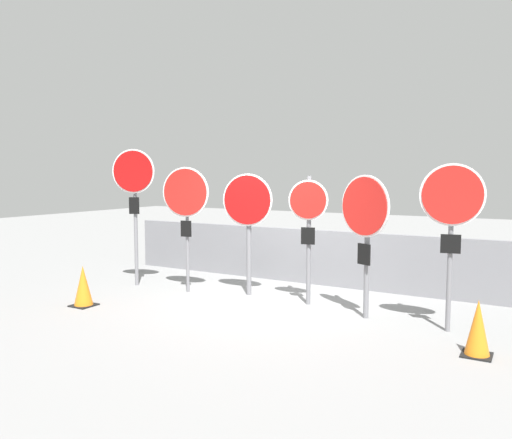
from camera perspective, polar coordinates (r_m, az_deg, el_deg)
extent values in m
plane|color=gray|center=(8.70, 1.97, -9.30)|extent=(40.00, 40.00, 0.00)
cube|color=slate|center=(10.02, 6.30, -4.25)|extent=(8.62, 0.12, 1.09)
cylinder|color=slate|center=(10.01, -13.59, -0.14)|extent=(0.07, 0.07, 2.55)
cylinder|color=white|center=(9.92, -13.84, 5.38)|extent=(0.80, 0.33, 0.85)
cylinder|color=#AD0F0F|center=(9.90, -13.88, 5.38)|extent=(0.74, 0.30, 0.79)
cube|color=black|center=(9.94, -13.76, 1.56)|extent=(0.20, 0.09, 0.32)
cylinder|color=slate|center=(9.27, -7.85, -1.92)|extent=(0.06, 0.06, 2.07)
cylinder|color=white|center=(9.16, -8.05, 3.12)|extent=(0.89, 0.21, 0.91)
cylinder|color=red|center=(9.15, -8.10, 3.12)|extent=(0.84, 0.20, 0.85)
cube|color=black|center=(9.21, -8.00, -1.04)|extent=(0.21, 0.07, 0.29)
cylinder|color=slate|center=(8.97, -0.82, -2.38)|extent=(0.09, 0.09, 1.99)
cylinder|color=white|center=(8.84, -0.98, 2.25)|extent=(0.92, 0.18, 0.93)
cylinder|color=#AD0F0F|center=(8.82, -1.02, 2.25)|extent=(0.86, 0.17, 0.87)
cylinder|color=slate|center=(8.33, 6.04, -2.42)|extent=(0.07, 0.07, 2.15)
cylinder|color=white|center=(8.21, 5.99, 2.22)|extent=(0.66, 0.15, 0.66)
cylinder|color=red|center=(8.20, 5.97, 2.22)|extent=(0.60, 0.14, 0.60)
cube|color=black|center=(8.26, 5.96, -1.88)|extent=(0.23, 0.07, 0.28)
cylinder|color=slate|center=(7.67, 12.58, -3.08)|extent=(0.08, 0.08, 2.17)
cylinder|color=white|center=(7.56, 12.34, 1.50)|extent=(0.85, 0.42, 0.93)
cylinder|color=red|center=(7.54, 12.24, 1.50)|extent=(0.80, 0.39, 0.87)
cube|color=black|center=(7.63, 12.24, -3.90)|extent=(0.23, 0.12, 0.32)
cylinder|color=slate|center=(7.33, 21.31, -3.17)|extent=(0.07, 0.07, 2.30)
cylinder|color=white|center=(7.21, 21.52, 2.64)|extent=(0.83, 0.19, 0.85)
cylinder|color=red|center=(7.19, 21.53, 2.64)|extent=(0.78, 0.18, 0.79)
cube|color=black|center=(7.26, 21.35, -2.61)|extent=(0.26, 0.07, 0.26)
cube|color=black|center=(8.86, -19.08, -9.24)|extent=(0.36, 0.36, 0.02)
cone|color=orange|center=(8.78, -19.15, -7.11)|extent=(0.30, 0.30, 0.65)
cube|color=black|center=(6.72, 23.91, -13.97)|extent=(0.35, 0.35, 0.02)
cone|color=orange|center=(6.62, 24.02, -11.15)|extent=(0.29, 0.29, 0.67)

